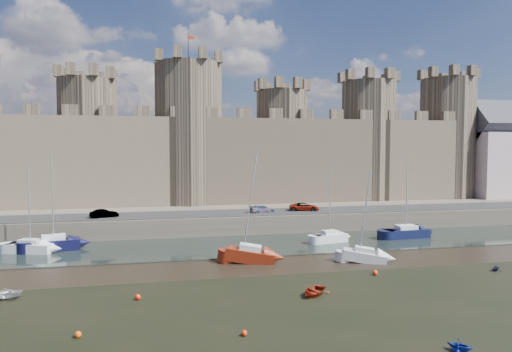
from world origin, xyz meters
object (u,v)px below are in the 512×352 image
at_px(sailboat_2, 330,237).
at_px(sailboat_0, 30,247).
at_px(sailboat_4, 250,254).
at_px(sailboat_1, 54,243).
at_px(car_2, 262,209).
at_px(car_3, 304,207).
at_px(car_1, 104,214).
at_px(sailboat_5, 365,255).
at_px(sailboat_3, 406,232).

bearing_deg(sailboat_2, sailboat_0, 165.13).
bearing_deg(sailboat_4, sailboat_1, 170.86).
bearing_deg(sailboat_4, sailboat_0, 174.51).
distance_m(car_2, car_3, 6.36).
bearing_deg(sailboat_0, car_3, 32.02).
height_order(sailboat_0, sailboat_1, sailboat_1).
relative_size(car_3, sailboat_2, 0.47).
distance_m(sailboat_0, sailboat_4, 24.65).
distance_m(sailboat_0, sailboat_2, 34.41).
height_order(car_1, car_2, car_1).
bearing_deg(sailboat_1, sailboat_2, -15.93).
xyz_separation_m(car_1, sailboat_0, (-6.88, -8.06, -2.33)).
xyz_separation_m(sailboat_1, sailboat_2, (32.12, -2.14, -0.10)).
xyz_separation_m(car_2, sailboat_1, (-25.85, -7.94, -2.19)).
bearing_deg(car_3, sailboat_0, 120.02).
height_order(car_1, car_3, car_3).
distance_m(car_1, sailboat_5, 33.62).
xyz_separation_m(sailboat_1, sailboat_5, (32.13, -11.81, -0.17)).
bearing_deg(car_3, sailboat_5, -164.84).
relative_size(sailboat_0, sailboat_3, 0.92).
height_order(car_2, sailboat_2, sailboat_2).
relative_size(car_3, sailboat_5, 0.46).
xyz_separation_m(sailboat_4, sailboat_5, (11.41, -2.22, -0.13)).
xyz_separation_m(car_3, sailboat_5, (-0.06, -20.15, -2.41)).
height_order(sailboat_0, sailboat_4, sailboat_4).
height_order(car_2, sailboat_4, sailboat_4).
relative_size(car_2, car_3, 0.88).
xyz_separation_m(car_3, sailboat_2, (-0.07, -10.48, -2.34)).
distance_m(sailboat_3, sailboat_5, 14.89).
distance_m(sailboat_1, sailboat_4, 22.83).
distance_m(car_1, car_2, 21.23).
bearing_deg(sailboat_0, sailboat_4, -3.83).
height_order(car_3, sailboat_2, sailboat_2).
xyz_separation_m(sailboat_1, sailboat_3, (42.78, -1.40, -0.07)).
height_order(sailboat_1, sailboat_4, sailboat_4).
bearing_deg(sailboat_3, sailboat_0, 174.72).
xyz_separation_m(sailboat_1, sailboat_4, (20.73, -9.58, -0.04)).
height_order(car_1, sailboat_3, sailboat_3).
bearing_deg(sailboat_1, sailboat_4, -36.93).
bearing_deg(sailboat_0, sailboat_5, -0.59).
xyz_separation_m(sailboat_0, sailboat_4, (22.98, -8.90, 0.06)).
distance_m(sailboat_2, sailboat_5, 9.67).
height_order(sailboat_4, sailboat_5, sailboat_4).
relative_size(car_1, car_3, 0.82).
height_order(car_3, sailboat_0, sailboat_0).
bearing_deg(sailboat_1, car_1, 45.76).
height_order(sailboat_2, sailboat_4, sailboat_4).
bearing_deg(car_2, sailboat_0, 91.29).
bearing_deg(car_1, sailboat_2, -127.03).
xyz_separation_m(sailboat_0, sailboat_3, (45.04, -0.72, 0.04)).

